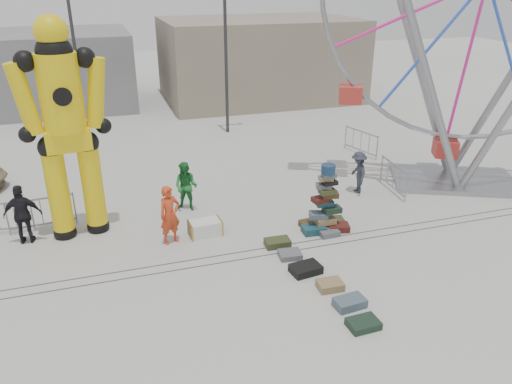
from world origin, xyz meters
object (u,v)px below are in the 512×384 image
object	(u,v)px
lamp_post_left	(76,43)
barricade_wheel_front	(393,178)
steamer_trunk	(205,228)
pedestrian_black	(23,215)
crash_test_dummy	(65,123)
ferris_wheel	(483,9)
barricade_wheel_back	(361,142)
pedestrian_grey	(358,172)
lamp_post_right	(228,43)
suitcase_tower	(325,212)
pedestrian_green	(186,187)
barricade_dummy_c	(42,214)
pedestrian_red	(170,215)

from	to	relation	value
lamp_post_left	barricade_wheel_front	world-z (taller)	lamp_post_left
steamer_trunk	pedestrian_black	world-z (taller)	pedestrian_black
crash_test_dummy	pedestrian_black	xyz separation A→B (m)	(-1.57, -0.13, -2.63)
pedestrian_black	lamp_post_left	bearing A→B (deg)	-93.61
pedestrian_black	ferris_wheel	bearing A→B (deg)	-173.98
lamp_post_left	barricade_wheel_back	size ratio (longest dim) A/B	4.00
pedestrian_grey	lamp_post_left	bearing A→B (deg)	-130.13
ferris_wheel	crash_test_dummy	bearing A→B (deg)	-155.23
lamp_post_left	crash_test_dummy	bearing A→B (deg)	-91.57
lamp_post_right	barricade_wheel_back	xyz separation A→B (m)	(4.77, -5.20, -3.93)
barricade_wheel_back	suitcase_tower	bearing A→B (deg)	-52.47
pedestrian_black	steamer_trunk	bearing A→B (deg)	173.05
crash_test_dummy	pedestrian_green	distance (m)	4.47
barricade_dummy_c	pedestrian_red	size ratio (longest dim) A/B	1.09
crash_test_dummy	steamer_trunk	distance (m)	5.15
barricade_dummy_c	pedestrian_red	distance (m)	4.33
crash_test_dummy	pedestrian_green	bearing A→B (deg)	3.90
suitcase_tower	barricade_dummy_c	world-z (taller)	suitcase_tower
lamp_post_right	crash_test_dummy	distance (m)	11.87
lamp_post_right	pedestrian_red	distance (m)	12.28
barricade_dummy_c	crash_test_dummy	bearing A→B (deg)	-35.86
barricade_dummy_c	pedestrian_green	xyz separation A→B (m)	(4.65, 0.03, 0.31)
lamp_post_right	suitcase_tower	distance (m)	12.05
barricade_wheel_front	pedestrian_red	world-z (taller)	pedestrian_red
suitcase_tower	barricade_dummy_c	xyz separation A→B (m)	(-8.57, 2.75, -0.07)
lamp_post_right	ferris_wheel	world-z (taller)	ferris_wheel
pedestrian_red	steamer_trunk	bearing A→B (deg)	-14.19
crash_test_dummy	pedestrian_grey	distance (m)	10.23
ferris_wheel	pedestrian_grey	size ratio (longest dim) A/B	8.23
pedestrian_green	pedestrian_black	size ratio (longest dim) A/B	0.92
barricade_wheel_back	pedestrian_grey	xyz separation A→B (m)	(-2.24, -3.86, 0.24)
lamp_post_right	ferris_wheel	size ratio (longest dim) A/B	0.61
pedestrian_black	lamp_post_right	bearing A→B (deg)	-127.53
pedestrian_red	lamp_post_right	bearing A→B (deg)	44.72
barricade_dummy_c	pedestrian_black	world-z (taller)	pedestrian_black
barricade_wheel_front	crash_test_dummy	bearing A→B (deg)	94.71
lamp_post_right	pedestrian_grey	size ratio (longest dim) A/B	5.05
suitcase_tower	crash_test_dummy	xyz separation A→B (m)	(-7.40, 2.10, 2.95)
steamer_trunk	pedestrian_grey	world-z (taller)	pedestrian_grey
steamer_trunk	pedestrian_black	bearing A→B (deg)	163.86
lamp_post_left	crash_test_dummy	xyz separation A→B (m)	(-0.31, -11.31, -0.91)
suitcase_tower	barricade_dummy_c	size ratio (longest dim) A/B	1.11
barricade_wheel_front	lamp_post_right	bearing A→B (deg)	27.36
steamer_trunk	barricade_wheel_front	xyz separation A→B (m)	(7.46, 1.23, 0.32)
crash_test_dummy	suitcase_tower	bearing A→B (deg)	-22.94
lamp_post_left	barricade_wheel_back	xyz separation A→B (m)	(11.77, -7.20, -3.93)
barricade_dummy_c	pedestrian_red	bearing A→B (deg)	-35.80
lamp_post_right	steamer_trunk	world-z (taller)	lamp_post_right
barricade_wheel_back	pedestrian_grey	distance (m)	4.47
ferris_wheel	pedestrian_red	xyz separation A→B (m)	(-11.33, -1.40, -5.50)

